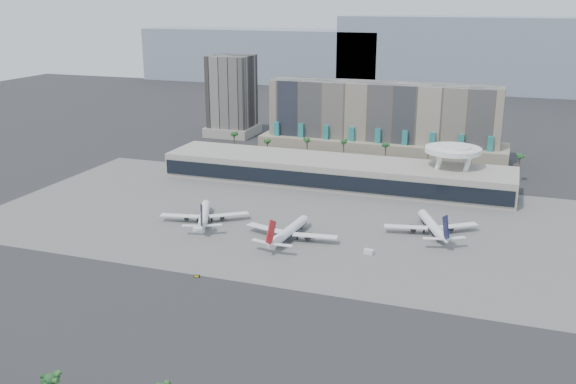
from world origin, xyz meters
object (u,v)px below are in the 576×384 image
(service_vehicle_a, at_px, (199,230))
(taxiway_sign, at_px, (197,276))
(service_vehicle_b, at_px, (369,252))
(airliner_left, at_px, (204,214))
(airliner_centre, at_px, (289,231))
(airliner_right, at_px, (432,225))

(service_vehicle_a, relative_size, taxiway_sign, 2.14)
(service_vehicle_b, bearing_deg, airliner_left, -178.98)
(airliner_centre, bearing_deg, airliner_right, 30.49)
(airliner_left, relative_size, airliner_centre, 0.91)
(airliner_centre, distance_m, service_vehicle_a, 36.10)
(service_vehicle_a, height_order, service_vehicle_b, service_vehicle_a)
(airliner_left, xyz_separation_m, taxiway_sign, (21.96, -49.70, -2.81))
(airliner_left, height_order, service_vehicle_b, airliner_left)
(service_vehicle_a, bearing_deg, airliner_left, 108.28)
(airliner_centre, bearing_deg, service_vehicle_a, -167.54)
(service_vehicle_b, bearing_deg, service_vehicle_a, -169.44)
(service_vehicle_a, bearing_deg, airliner_centre, 9.44)
(airliner_left, relative_size, service_vehicle_b, 10.34)
(service_vehicle_b, bearing_deg, airliner_centre, -177.59)
(airliner_right, xyz_separation_m, service_vehicle_b, (-18.61, -28.48, -2.48))
(service_vehicle_a, bearing_deg, airliner_right, 20.41)
(airliner_centre, xyz_separation_m, service_vehicle_a, (-35.70, -4.84, -2.31))
(airliner_centre, xyz_separation_m, taxiway_sign, (-17.26, -42.68, -2.90))
(airliner_left, bearing_deg, service_vehicle_a, -96.81)
(taxiway_sign, bearing_deg, airliner_left, 95.83)
(airliner_centre, height_order, service_vehicle_a, airliner_centre)
(airliner_left, bearing_deg, service_vehicle_b, -32.41)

